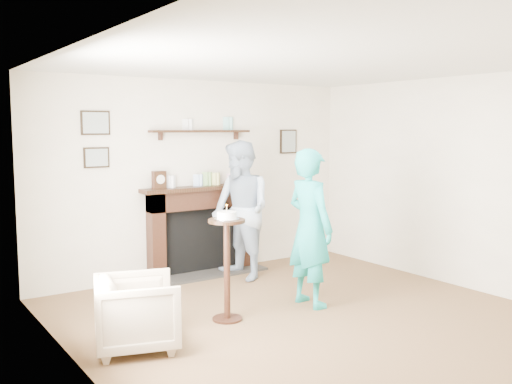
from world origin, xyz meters
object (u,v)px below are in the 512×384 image
armchair (138,348)px  man (241,278)px  woman (309,305)px  pedestal_table (227,249)px

armchair → man: 2.45m
armchair → woman: size_ratio=0.41×
armchair → pedestal_table: (1.02, 0.20, 0.71)m
man → woman: man is taller
armchair → man: bearing=-36.7°
pedestal_table → armchair: bearing=-169.1°
armchair → pedestal_table: 1.26m
armchair → pedestal_table: size_ratio=0.60×
armchair → woman: (2.01, 0.12, 0.00)m
armchair → man: (1.98, 1.44, 0.00)m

